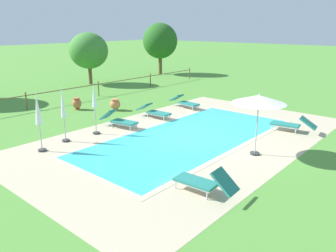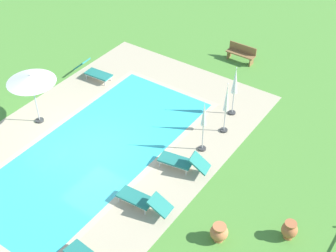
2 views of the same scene
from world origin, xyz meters
The scene contains 18 objects.
ground_plane centered at (0.00, 0.00, 0.00)m, with size 160.00×160.00×0.00m, color #518E38.
pool_deck_paving centered at (0.00, 0.00, 0.00)m, with size 15.23×9.25×0.01m, color #BCAD8E.
swimming_pool_water centered at (0.00, 0.00, 0.01)m, with size 10.53×4.55×0.01m, color #38C6D1.
pool_coping_rim centered at (0.00, 0.00, 0.01)m, with size 11.01×5.03×0.01m.
sun_lounger_north_near_steps centered at (3.73, -3.17, 0.36)m, with size 0.90×2.10×0.79m.
sun_lounger_north_mid centered at (-3.94, -3.55, 0.38)m, with size 0.72×1.99×0.89m.
sun_lounger_north_far centered at (-1.08, 3.45, 0.37)m, with size 0.92×2.07×0.85m.
sun_lounger_north_end centered at (4.22, 3.55, 0.36)m, with size 0.77×2.09×0.76m.
sun_lounger_south_near_corner centered at (1.33, 3.38, 0.36)m, with size 0.72×2.09×0.75m.
patio_umbrella_open_foreground centered at (-0.05, -3.23, 2.16)m, with size 2.01×2.01×2.38m.
patio_umbrella_closed_row_west centered at (-2.46, 3.49, 1.49)m, with size 0.32×0.32×2.36m.
patio_umbrella_closed_row_mid_west centered at (-5.25, 3.32, 1.54)m, with size 0.32×0.32×2.36m.
patio_umbrella_closed_row_centre centered at (-3.98, 3.63, 1.47)m, with size 0.32×0.32×2.40m.
terracotta_urn_near_fence centered at (1.05, 6.26, 0.36)m, with size 0.60×0.60×0.67m.
terracotta_urn_by_tree centered at (-0.33, 8.10, 0.39)m, with size 0.53×0.53×0.71m.
perimeter_fence centered at (0.38, 10.35, 0.73)m, with size 26.51×0.08×1.05m.
tree_far_west centered at (14.30, 14.67, 3.31)m, with size 3.47×3.47×5.08m.
tree_east_mid centered at (5.75, 14.95, 2.79)m, with size 3.19×3.19×4.28m.
Camera 1 is at (-11.35, -8.57, 4.77)m, focal length 35.66 mm.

